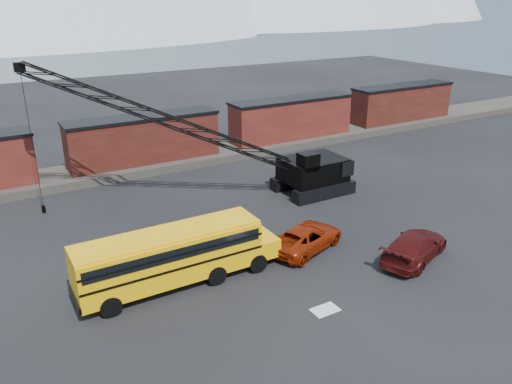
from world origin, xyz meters
TOP-DOWN VIEW (x-y plane):
  - ground at (0.00, 0.00)m, footprint 160.00×160.00m
  - gravel_berm at (0.00, 22.00)m, footprint 120.00×5.00m
  - boxcar_mid at (0.00, 22.00)m, footprint 13.70×3.10m
  - boxcar_east_near at (16.00, 22.00)m, footprint 13.70×3.10m
  - boxcar_east_far at (32.00, 22.00)m, footprint 13.70×3.10m
  - snow_patch at (0.50, -4.00)m, footprint 1.40×0.90m
  - school_bus at (-5.00, 2.11)m, footprint 11.65×2.65m
  - red_pickup at (3.46, 1.85)m, footprint 6.08×4.23m
  - maroon_suv at (8.31, -2.49)m, footprint 6.25×4.25m
  - crawler_crane at (-0.69, 12.77)m, footprint 22.71×8.96m

SIDE VIEW (x-z plane):
  - ground at x=0.00m, z-range 0.00..0.00m
  - snow_patch at x=0.50m, z-range 0.00..0.02m
  - gravel_berm at x=0.00m, z-range 0.00..0.70m
  - red_pickup at x=3.46m, z-range 0.00..1.54m
  - maroon_suv at x=8.31m, z-range 0.00..1.68m
  - school_bus at x=-5.00m, z-range 0.20..3.39m
  - boxcar_mid at x=0.00m, z-range 0.68..4.85m
  - boxcar_east_near at x=16.00m, z-range 0.68..4.85m
  - boxcar_east_far at x=32.00m, z-range 0.68..4.85m
  - crawler_crane at x=-0.69m, z-range 0.85..11.79m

